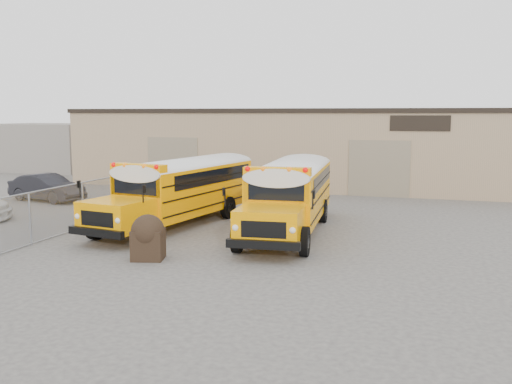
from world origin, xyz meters
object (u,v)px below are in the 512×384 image
(school_bus_right, at_px, (309,174))
(tarp_bundle, at_px, (148,236))
(school_bus_left, at_px, (245,173))
(car_dark, at_px, (47,188))

(school_bus_right, height_order, tarp_bundle, school_bus_right)
(school_bus_left, distance_m, car_dark, 10.16)
(school_bus_right, height_order, car_dark, school_bus_right)
(school_bus_left, height_order, tarp_bundle, school_bus_left)
(school_bus_left, bearing_deg, school_bus_right, 2.82)
(tarp_bundle, distance_m, car_dark, 13.77)
(school_bus_left, relative_size, school_bus_right, 1.00)
(school_bus_right, distance_m, tarp_bundle, 11.37)
(school_bus_right, relative_size, car_dark, 2.26)
(school_bus_left, distance_m, school_bus_right, 3.10)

